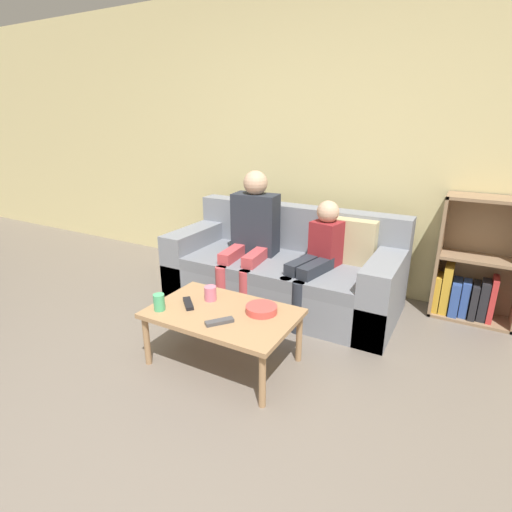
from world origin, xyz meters
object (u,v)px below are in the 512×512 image
Objects in this scene: coffee_table at (223,317)px; person_adult at (252,229)px; bookshelf at (474,272)px; couch at (284,271)px; snack_bowl at (261,309)px; person_child at (317,255)px; cup_far at (159,302)px; tv_remote_1 at (188,304)px; tv_remote_0 at (220,322)px; cup_near at (210,293)px.

person_adult is (-0.33, 0.96, 0.30)m from coffee_table.
couch is at bearing -162.48° from bookshelf.
coffee_table is 4.64× the size of snack_bowl.
person_child is (0.27, 0.91, 0.18)m from coffee_table.
person_child is 1.26m from cup_far.
coffee_table is 1.06m from person_adult.
coffee_table is 5.89× the size of tv_remote_1.
person_adult is 1.19m from tv_remote_0.
cup_far is at bearing -96.95° from person_adult.
cup_far is at bearing -136.13° from bookshelf.
coffee_table is 0.25m from tv_remote_1.
tv_remote_1 is at bearing -159.84° from tv_remote_0.
couch reaches higher than cup_near.
person_adult is at bearing 48.42° from tv_remote_1.
snack_bowl is at bearing -62.55° from person_adult.
couch is at bearing 134.57° from tv_remote_0.
couch is 2.10× the size of coffee_table.
person_adult reaches higher than coffee_table.
coffee_table is 9.59× the size of cup_near.
person_child is at bearing -9.90° from person_adult.
cup_near is at bearing -179.17° from snack_bowl.
coffee_table is 0.41m from cup_far.
tv_remote_1 is at bearing -163.24° from snack_bowl.
person_adult reaches higher than person_child.
tv_remote_1 is at bearing -136.70° from bookshelf.
person_adult is at bearing -172.47° from person_child.
cup_far is at bearing -154.13° from snack_bowl.
person_child is at bearing -20.08° from couch.
couch is at bearing 9.83° from person_adult.
couch is 11.83× the size of tv_remote_0.
tv_remote_0 is at bearing -121.49° from snack_bowl.
person_child is 5.87× the size of tv_remote_1.
couch is 0.46m from person_adult.
tv_remote_0 is at bearing -83.65° from couch.
bookshelf is 6.25× the size of tv_remote_1.
couch is 9.73× the size of snack_bowl.
person_child is 4.62× the size of snack_bowl.
tv_remote_0 is at bearing -64.46° from tv_remote_1.
bookshelf is 2.01m from coffee_table.
couch is 1.75× the size of person_adult.
tv_remote_1 is (-0.24, -0.03, 0.05)m from coffee_table.
cup_near is 0.48× the size of snack_bowl.
cup_near is at bearing 54.33° from cup_far.
cup_far is 0.64m from snack_bowl.
cup_far is at bearing -108.15° from person_child.
couch is 1.49m from bookshelf.
cup_far is 0.19m from tv_remote_1.
person_child reaches higher than cup_far.
cup_near is at bearing -84.37° from person_adult.
person_adult is at bearing -162.85° from bookshelf.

